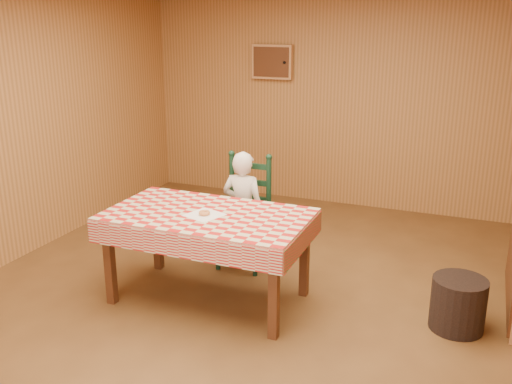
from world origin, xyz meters
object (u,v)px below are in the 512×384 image
at_px(storage_bin, 458,304).
at_px(seated_child, 243,210).
at_px(ladder_chair, 246,214).
at_px(dining_table, 208,223).

bearing_deg(storage_bin, seated_child, 167.40).
bearing_deg(seated_child, ladder_chair, -90.00).
height_order(ladder_chair, storage_bin, ladder_chair).
height_order(ladder_chair, seated_child, seated_child).
distance_m(seated_child, storage_bin, 2.05).
xyz_separation_m(ladder_chair, storage_bin, (1.97, -0.50, -0.30)).
bearing_deg(storage_bin, dining_table, -171.66).
bearing_deg(seated_child, dining_table, 90.00).
xyz_separation_m(dining_table, seated_child, (0.00, 0.73, -0.13)).
xyz_separation_m(ladder_chair, seated_child, (0.00, -0.06, 0.06)).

